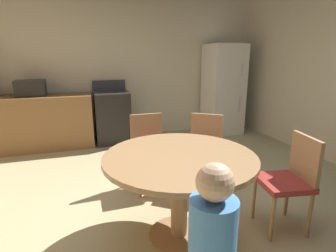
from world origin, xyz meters
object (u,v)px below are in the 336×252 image
microwave (31,88)px  dining_table (179,173)px  oven_range (112,117)px  chair_northeast (204,147)px  chair_east (291,177)px  chair_north (149,147)px  refrigerator (223,90)px

microwave → dining_table: bearing=-62.7°
oven_range → chair_northeast: (0.83, -2.11, 0.03)m
chair_northeast → chair_east: bearing=58.6°
chair_east → chair_north: (-0.99, 1.17, 0.00)m
oven_range → chair_northeast: 2.27m
microwave → oven_range: bearing=0.2°
chair_north → chair_northeast: bearing=71.1°
oven_range → refrigerator: 2.25m
refrigerator → chair_north: (-2.00, -1.85, -0.38)m
dining_table → chair_northeast: size_ratio=1.42×
chair_northeast → oven_range: bearing=-121.4°
oven_range → chair_north: bearing=-83.6°
dining_table → chair_northeast: 1.00m
chair_east → oven_range: bearing=-58.6°
dining_table → chair_north: size_ratio=1.42×
dining_table → chair_east: chair_east is taller
oven_range → dining_table: oven_range is taller
oven_range → dining_table: size_ratio=0.89×
oven_range → dining_table: bearing=-85.6°
chair_northeast → chair_north: (-0.61, 0.20, 0.00)m
chair_northeast → chair_north: bearing=-71.1°
chair_northeast → chair_north: same height
microwave → chair_north: size_ratio=0.51×
microwave → chair_north: microwave is taller
microwave → chair_east: bearing=-51.1°
microwave → dining_table: (1.50, -2.90, -0.42)m
refrigerator → dining_table: 3.49m
dining_table → chair_north: (-0.01, 1.00, -0.10)m
dining_table → chair_northeast: bearing=52.8°
microwave → chair_east: (2.48, -3.07, -0.53)m
oven_range → microwave: microwave is taller
chair_east → chair_north: same height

